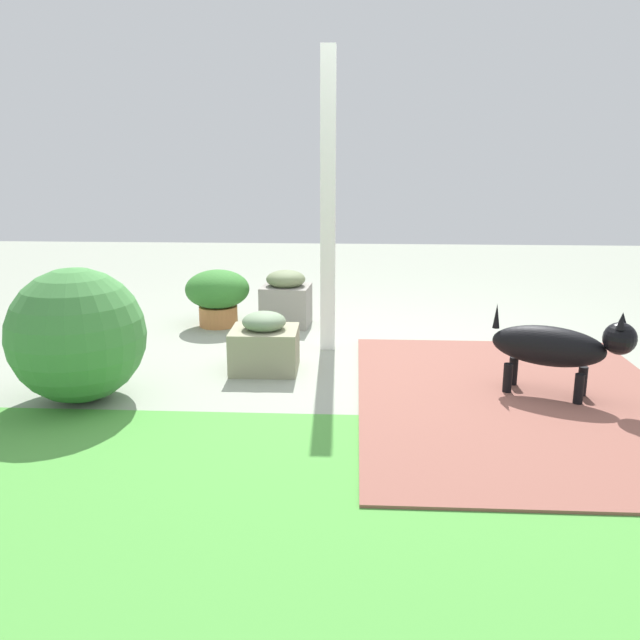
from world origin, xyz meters
name	(u,v)px	position (x,y,z in m)	size (l,w,h in m)	color
ground_plane	(366,359)	(0.00, 0.00, 0.00)	(12.00, 12.00, 0.00)	gray
brick_path	(519,401)	(-0.85, 0.76, 0.01)	(1.80, 2.40, 0.02)	#8A5246
lawn_patch	(194,573)	(0.60, 2.40, 0.00)	(5.20, 2.80, 0.01)	#4E9B3E
porch_pillar	(328,204)	(0.27, -0.26, 1.02)	(0.10, 0.10, 2.05)	white
stone_planter_nearest	(286,299)	(0.64, -0.90, 0.22)	(0.41, 0.37, 0.45)	gray
stone_planter_mid	(265,344)	(0.65, 0.26, 0.17)	(0.43, 0.38, 0.39)	gray
round_shrub	(77,335)	(1.62, 0.84, 0.38)	(0.76, 0.76, 0.76)	#42843F
terracotta_pot_broad	(218,293)	(1.19, -0.86, 0.27)	(0.51, 0.51, 0.46)	#C17A44
dog	(558,346)	(-1.07, 0.67, 0.31)	(0.75, 0.47, 0.53)	black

